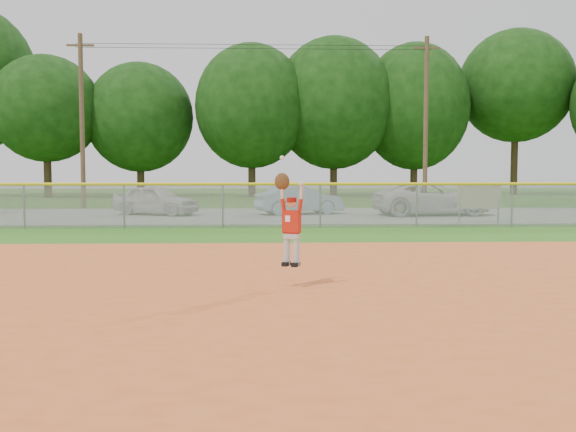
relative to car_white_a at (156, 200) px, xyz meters
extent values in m
plane|color=#2D6216|center=(3.31, -16.35, -0.68)|extent=(120.00, 120.00, 0.00)
cube|color=#CA5724|center=(3.31, -19.35, -0.66)|extent=(24.00, 16.00, 0.04)
cube|color=gray|center=(3.31, -0.35, -0.67)|extent=(44.00, 10.00, 0.03)
imported|color=silver|center=(0.00, 0.00, 0.00)|extent=(4.14, 2.99, 1.31)
imported|color=#81A7C1|center=(6.29, 0.20, -0.02)|extent=(4.06, 2.38, 1.26)
imported|color=silver|center=(12.05, -0.66, 0.05)|extent=(5.25, 2.75, 1.41)
cylinder|color=gray|center=(11.97, -4.75, -0.15)|extent=(0.05, 0.05, 1.08)
cylinder|color=gray|center=(13.40, -4.81, -0.15)|extent=(0.05, 0.05, 1.08)
cube|color=beige|center=(12.69, -4.78, 0.30)|extent=(1.62, 0.12, 0.90)
cube|color=gray|center=(3.31, -6.35, 0.07)|extent=(40.00, 0.03, 1.50)
cylinder|color=yellow|center=(3.31, -6.35, 0.82)|extent=(40.00, 0.10, 0.10)
cylinder|color=gray|center=(-3.36, -6.35, 0.07)|extent=(0.06, 0.06, 1.50)
cylinder|color=gray|center=(-0.03, -6.35, 0.07)|extent=(0.06, 0.06, 1.50)
cylinder|color=gray|center=(3.31, -6.35, 0.07)|extent=(0.06, 0.06, 1.50)
cylinder|color=gray|center=(6.64, -6.35, 0.07)|extent=(0.06, 0.06, 1.50)
cylinder|color=gray|center=(9.97, -6.35, 0.07)|extent=(0.06, 0.06, 1.50)
cylinder|color=gray|center=(13.31, -6.35, 0.07)|extent=(0.06, 0.06, 1.50)
cylinder|color=#4C3823|center=(-4.69, 5.65, 3.82)|extent=(0.24, 0.24, 9.00)
cube|color=#4C3823|center=(-4.69, 5.65, 7.72)|extent=(1.40, 0.10, 0.10)
cylinder|color=#4C3823|center=(13.31, 5.65, 3.82)|extent=(0.24, 0.24, 9.00)
cube|color=#4C3823|center=(13.31, 5.65, 7.72)|extent=(1.40, 0.10, 0.10)
cylinder|color=black|center=(4.31, 5.65, 7.62)|extent=(18.50, 0.02, 0.02)
cylinder|color=black|center=(4.31, 5.65, 7.82)|extent=(18.50, 0.02, 0.02)
cylinder|color=#422D1C|center=(-11.32, 20.18, 1.53)|extent=(0.56, 0.56, 4.43)
ellipsoid|color=#193F0F|center=(-11.32, 20.18, 5.86)|extent=(8.01, 8.01, 7.88)
cylinder|color=#422D1C|center=(-4.77, 21.82, 1.37)|extent=(0.56, 0.56, 4.11)
ellipsoid|color=#193F0F|center=(-4.77, 21.82, 5.38)|extent=(8.19, 8.19, 8.39)
cylinder|color=#422D1C|center=(3.84, 20.79, 1.64)|extent=(0.56, 0.56, 4.64)
ellipsoid|color=#193F0F|center=(3.84, 20.79, 6.17)|extent=(8.57, 8.57, 9.43)
cylinder|color=#422D1C|center=(10.22, 21.99, 1.76)|extent=(0.56, 0.56, 4.89)
ellipsoid|color=#193F0F|center=(10.22, 21.99, 6.54)|extent=(9.41, 9.41, 10.28)
cylinder|color=#422D1C|center=(16.74, 22.66, 1.71)|extent=(0.56, 0.56, 4.78)
ellipsoid|color=#193F0F|center=(16.74, 22.66, 6.38)|extent=(8.62, 8.62, 10.06)
cylinder|color=#422D1C|center=(25.23, 23.59, 2.31)|extent=(0.56, 0.56, 5.99)
ellipsoid|color=#193F0F|center=(25.23, 23.59, 8.16)|extent=(9.18, 9.18, 9.14)
cylinder|color=silver|center=(5.07, -17.77, -0.06)|extent=(0.14, 0.14, 0.47)
cylinder|color=silver|center=(5.22, -17.84, -0.06)|extent=(0.14, 0.14, 0.47)
cube|color=black|center=(5.05, -17.80, -0.27)|extent=(0.16, 0.21, 0.07)
cube|color=black|center=(5.21, -17.87, -0.27)|extent=(0.16, 0.21, 0.07)
cube|color=silver|center=(5.14, -17.81, 0.20)|extent=(0.28, 0.22, 0.09)
cube|color=maroon|center=(5.14, -17.81, 0.26)|extent=(0.29, 0.23, 0.04)
cube|color=red|center=(5.14, -17.81, 0.43)|extent=(0.32, 0.25, 0.36)
cube|color=white|center=(5.08, -17.87, 0.48)|extent=(0.08, 0.04, 0.10)
sphere|color=beige|center=(5.14, -17.81, 0.74)|extent=(0.21, 0.21, 0.16)
cylinder|color=maroon|center=(5.14, -17.81, 0.79)|extent=(0.22, 0.22, 0.08)
cube|color=maroon|center=(5.11, -17.89, 0.75)|extent=(0.15, 0.14, 0.02)
cylinder|color=red|center=(5.01, -17.75, 0.71)|extent=(0.11, 0.10, 0.20)
cylinder|color=beige|center=(4.99, -17.74, 0.90)|extent=(0.09, 0.08, 0.21)
ellipsoid|color=#4C2D14|center=(4.99, -17.74, 1.08)|extent=(0.27, 0.20, 0.28)
sphere|color=white|center=(4.99, -17.74, 1.47)|extent=(0.09, 0.09, 0.07)
cylinder|color=red|center=(5.28, -17.87, 0.71)|extent=(0.11, 0.10, 0.20)
cylinder|color=beige|center=(5.30, -17.88, 0.90)|extent=(0.09, 0.08, 0.21)
sphere|color=beige|center=(5.30, -17.88, 1.03)|extent=(0.10, 0.10, 0.08)
camera|label=1|loc=(4.68, -28.21, 1.25)|focal=40.00mm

